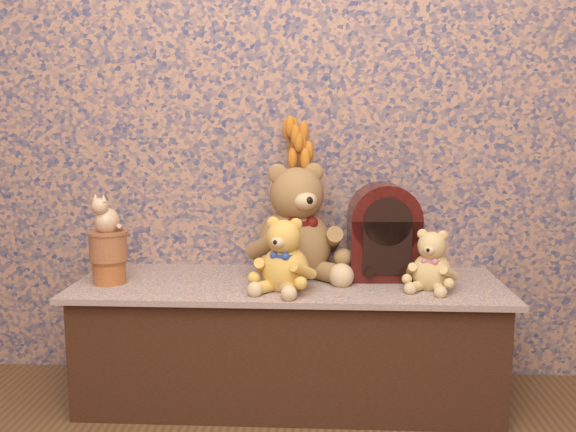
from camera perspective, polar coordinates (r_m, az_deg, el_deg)
name	(u,v)px	position (r m, az deg, el deg)	size (l,w,h in m)	color
display_shelf	(289,340)	(2.25, 0.07, -11.30)	(1.48, 0.52, 0.43)	#374A71
teddy_large	(295,216)	(2.22, 0.62, -0.03)	(0.35, 0.41, 0.44)	olive
teddy_medium	(285,251)	(2.06, -0.26, -3.22)	(0.21, 0.25, 0.26)	gold
teddy_small	(432,257)	(2.13, 13.05, -3.69)	(0.17, 0.20, 0.22)	#DBBD68
cathedral_radio	(384,231)	(2.24, 8.76, -1.35)	(0.25, 0.18, 0.34)	#390C0A
ceramic_vase	(301,248)	(2.32, 1.17, -2.95)	(0.11, 0.11, 0.18)	tan
dried_stalks	(301,166)	(2.27, 1.20, 4.58)	(0.23, 0.23, 0.43)	orange
biscuit_tin_lower	(109,272)	(2.25, -16.04, -4.93)	(0.11, 0.11, 0.08)	#BE8737
biscuit_tin_upper	(108,246)	(2.23, -16.14, -2.67)	(0.13, 0.13, 0.10)	tan
cat_figurine	(107,212)	(2.21, -16.27, 0.32)	(0.10, 0.11, 0.14)	silver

